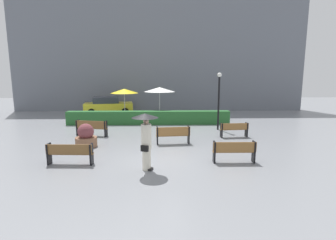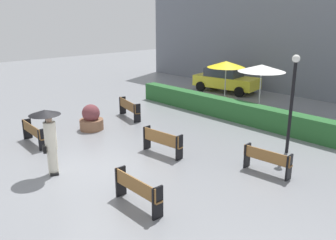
# 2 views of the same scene
# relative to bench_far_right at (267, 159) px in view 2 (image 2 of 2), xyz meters

# --- Properties ---
(ground_plane) EXTENTS (60.00, 60.00, 0.00)m
(ground_plane) POSITION_rel_bench_far_right_xyz_m (-4.31, -4.24, -0.49)
(ground_plane) COLOR gray
(bench_far_right) EXTENTS (1.61, 0.47, 0.83)m
(bench_far_right) POSITION_rel_bench_far_right_xyz_m (0.00, 0.00, 0.00)
(bench_far_right) COLOR olive
(bench_far_right) RESTS_ON ground
(bench_far_left) EXTENTS (1.90, 0.74, 0.90)m
(bench_far_left) POSITION_rel_bench_far_right_xyz_m (-8.19, 0.58, 0.04)
(bench_far_left) COLOR brown
(bench_far_left) RESTS_ON ground
(bench_near_right) EXTENTS (1.73, 0.35, 0.88)m
(bench_near_right) POSITION_rel_bench_far_right_xyz_m (-1.20, -4.37, 0.03)
(bench_near_right) COLOR olive
(bench_near_right) RESTS_ON ground
(bench_near_left) EXTENTS (1.83, 0.44, 0.84)m
(bench_near_left) POSITION_rel_bench_far_right_xyz_m (-7.76, -4.42, 0.01)
(bench_near_left) COLOR brown
(bench_near_left) RESTS_ON ground
(bench_mid_center) EXTENTS (1.76, 0.50, 0.91)m
(bench_mid_center) POSITION_rel_bench_far_right_xyz_m (-3.53, -1.40, 0.04)
(bench_mid_center) COLOR olive
(bench_mid_center) RESTS_ON ground
(pedestrian_with_umbrella) EXTENTS (0.97, 0.97, 2.16)m
(pedestrian_with_umbrella) POSITION_rel_bench_far_right_xyz_m (-4.70, -5.12, 0.90)
(pedestrian_with_umbrella) COLOR silver
(pedestrian_with_umbrella) RESTS_ON ground
(planter_pot) EXTENTS (1.05, 1.05, 1.15)m
(planter_pot) POSITION_rel_bench_far_right_xyz_m (-7.85, -1.75, -0.00)
(planter_pot) COLOR brown
(planter_pot) RESTS_ON ground
(lamp_post) EXTENTS (0.28, 0.28, 3.64)m
(lamp_post) POSITION_rel_bench_far_right_xyz_m (-0.47, 2.14, 1.76)
(lamp_post) COLOR black
(lamp_post) RESTS_ON ground
(patio_umbrella_yellow) EXTENTS (2.17, 2.17, 2.39)m
(patio_umbrella_yellow) POSITION_rel_bench_far_right_xyz_m (-7.07, 6.73, 1.72)
(patio_umbrella_yellow) COLOR silver
(patio_umbrella_yellow) RESTS_ON ground
(patio_umbrella_white) EXTENTS (2.37, 2.37, 2.55)m
(patio_umbrella_white) POSITION_rel_bench_far_right_xyz_m (-4.25, 5.99, 1.88)
(patio_umbrella_white) COLOR silver
(patio_umbrella_white) RESTS_ON ground
(hedge_strip) EXTENTS (11.55, 0.70, 0.95)m
(hedge_strip) POSITION_rel_bench_far_right_xyz_m (-5.03, 4.16, -0.02)
(hedge_strip) COLOR #28602D
(hedge_strip) RESTS_ON ground
(building_facade) EXTENTS (28.00, 1.20, 10.58)m
(building_facade) POSITION_rel_bench_far_right_xyz_m (-4.31, 11.76, 4.80)
(building_facade) COLOR slate
(building_facade) RESTS_ON ground
(parked_car) EXTENTS (4.43, 2.51, 1.57)m
(parked_car) POSITION_rel_bench_far_right_xyz_m (-8.88, 9.07, 0.32)
(parked_car) COLOR yellow
(parked_car) RESTS_ON ground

